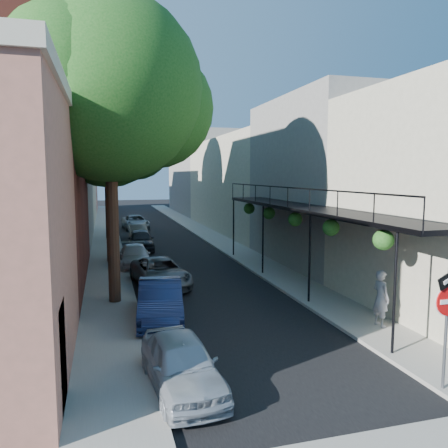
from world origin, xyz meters
TOP-DOWN VIEW (x-y plane):
  - ground at (0.00, 0.00)m, footprint 160.00×160.00m
  - road_surface at (0.00, 30.00)m, footprint 6.00×64.00m
  - sidewalk_left at (-4.00, 30.00)m, footprint 2.00×64.00m
  - sidewalk_right at (4.00, 30.00)m, footprint 2.00×64.00m
  - buildings_left at (-9.30, 28.76)m, footprint 10.10×59.10m
  - buildings_right at (8.99, 29.49)m, footprint 9.80×55.00m
  - oak_near at (-3.37, 10.26)m, footprint 7.48×6.80m
  - oak_mid at (-3.42, 18.23)m, footprint 6.60×6.00m
  - oak_far at (-3.35, 27.27)m, footprint 7.70×7.00m
  - parked_car_a at (-2.50, 2.75)m, footprint 1.75×3.75m
  - parked_car_b at (-2.36, 7.68)m, footprint 1.91×4.23m
  - parked_car_c at (-1.79, 12.23)m, footprint 2.52×4.62m
  - parked_car_d at (-2.60, 16.72)m, footprint 1.67×3.98m
  - parked_car_e at (-1.86, 21.80)m, footprint 1.74×4.02m
  - parked_car_f at (-1.65, 26.60)m, footprint 1.32×3.55m
  - parked_car_g at (-1.40, 33.24)m, footprint 2.46×4.70m
  - pedestrian at (4.27, 4.94)m, footprint 0.48×0.69m

SIDE VIEW (x-z plane):
  - ground at x=0.00m, z-range 0.00..0.00m
  - road_surface at x=0.00m, z-range 0.00..0.01m
  - sidewalk_left at x=-4.00m, z-range 0.00..0.12m
  - sidewalk_right at x=4.00m, z-range 0.00..0.12m
  - parked_car_d at x=-2.60m, z-range 0.00..1.15m
  - parked_car_f at x=-1.65m, z-range 0.00..1.16m
  - parked_car_c at x=-1.79m, z-range 0.00..1.23m
  - parked_car_a at x=-2.50m, z-range 0.00..1.24m
  - parked_car_g at x=-1.40m, z-range 0.00..1.26m
  - parked_car_b at x=-2.36m, z-range 0.00..1.35m
  - parked_car_e at x=-1.86m, z-range 0.00..1.35m
  - pedestrian at x=4.27m, z-range 0.12..1.93m
  - buildings_right at x=8.99m, z-range -0.58..9.42m
  - buildings_left at x=-9.30m, z-range -1.06..10.94m
  - oak_mid at x=-3.42m, z-range 1.96..12.16m
  - oak_near at x=-3.37m, z-range 2.17..13.59m
  - oak_far at x=-3.35m, z-range 2.31..14.21m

